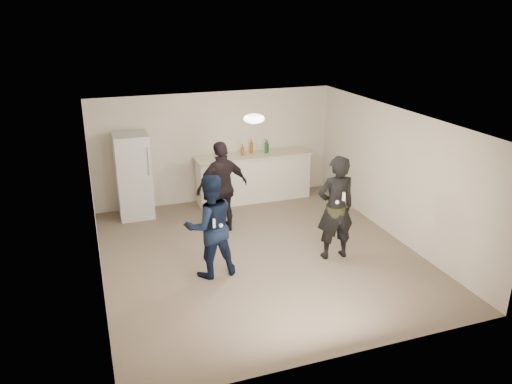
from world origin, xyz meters
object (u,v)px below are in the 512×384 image
object	(u,v)px
shaker	(221,156)
man	(210,226)
counter	(254,178)
fridge	(134,176)
woman	(336,208)
spectator	(222,187)

from	to	relation	value
shaker	man	distance (m)	3.12
counter	fridge	size ratio (longest dim) A/B	1.44
woman	fridge	bearing A→B (deg)	-42.50
woman	counter	bearing A→B (deg)	-80.12
man	counter	bearing A→B (deg)	-125.17
man	woman	distance (m)	2.23
man	woman	size ratio (longest dim) A/B	0.93
shaker	spectator	xyz separation A→B (m)	(-0.34, -1.32, -0.25)
fridge	spectator	size ratio (longest dim) A/B	0.98
counter	man	xyz separation A→B (m)	(-1.81, -3.05, 0.36)
counter	shaker	size ratio (longest dim) A/B	15.29
man	spectator	size ratio (longest dim) A/B	0.96
counter	fridge	distance (m)	2.73
shaker	man	xyz separation A→B (m)	(-1.01, -2.94, -0.29)
fridge	man	distance (m)	3.11
woman	spectator	size ratio (longest dim) A/B	1.03
shaker	man	size ratio (longest dim) A/B	0.10
woman	spectator	distance (m)	2.34
fridge	shaker	size ratio (longest dim) A/B	10.59
man	fridge	bearing A→B (deg)	-77.83
fridge	woman	distance (m)	4.40
shaker	spectator	size ratio (longest dim) A/B	0.09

